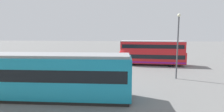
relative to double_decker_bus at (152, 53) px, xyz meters
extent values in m
plane|color=slate|center=(5.71, 1.52, -1.98)|extent=(160.00, 160.00, 0.00)
cube|color=red|center=(-0.01, 0.00, -0.72)|extent=(10.32, 3.14, 1.82)
cube|color=red|center=(-0.01, 0.00, 0.99)|extent=(10.01, 3.02, 1.62)
cube|color=black|center=(-0.01, 0.00, -0.51)|extent=(9.81, 3.13, 0.64)
cube|color=black|center=(-0.01, 0.00, 1.07)|extent=(9.50, 3.01, 0.60)
cube|color=#8C198C|center=(-0.01, 0.00, -1.38)|extent=(10.12, 3.16, 0.24)
cube|color=#B2B2B7|center=(-0.01, 0.00, 1.85)|extent=(10.01, 3.02, 0.10)
cylinder|color=black|center=(3.14, -0.20, -1.48)|extent=(1.15, 2.50, 1.00)
cylinder|color=black|center=(-2.80, 0.18, -1.48)|extent=(1.15, 2.50, 1.00)
cube|color=teal|center=(10.89, 15.72, -0.17)|extent=(14.89, 3.08, 3.12)
cube|color=black|center=(10.89, 15.72, 0.14)|extent=(14.30, 3.09, 0.90)
cube|color=gray|center=(10.89, 15.72, 1.49)|extent=(14.59, 2.85, 0.20)
cube|color=black|center=(10.89, 15.72, -1.86)|extent=(14.59, 2.93, 0.25)
cylinder|color=black|center=(7.82, 6.93, -1.56)|extent=(0.14, 0.14, 0.85)
cylinder|color=black|center=(7.67, 7.09, -1.56)|extent=(0.14, 0.14, 0.85)
cylinder|color=navy|center=(7.74, 7.01, -0.80)|extent=(0.45, 0.45, 0.66)
sphere|color=tan|center=(7.74, 7.01, -0.36)|extent=(0.23, 0.23, 0.23)
cylinder|color=#4C3F2D|center=(7.43, 9.45, -1.56)|extent=(0.14, 0.14, 0.84)
cylinder|color=#4C3F2D|center=(7.51, 9.24, -1.56)|extent=(0.14, 0.14, 0.84)
cylinder|color=maroon|center=(7.47, 9.34, -0.82)|extent=(0.41, 0.41, 0.65)
sphere|color=tan|center=(7.47, 9.34, -0.38)|extent=(0.23, 0.23, 0.23)
cube|color=gray|center=(9.93, 7.38, -0.93)|extent=(8.31, 0.42, 0.06)
cube|color=gray|center=(9.93, 7.38, -1.43)|extent=(8.31, 0.42, 0.06)
cylinder|color=gray|center=(5.78, 7.56, -1.46)|extent=(0.07, 0.07, 1.05)
cylinder|color=gray|center=(9.93, 7.38, -1.46)|extent=(0.07, 0.07, 1.05)
cylinder|color=gray|center=(14.09, 7.20, -1.46)|extent=(0.07, 0.07, 1.05)
cylinder|color=slate|center=(12.99, 8.15, -0.71)|extent=(0.10, 0.10, 2.55)
cube|color=white|center=(12.99, 8.19, 0.19)|extent=(1.08, 0.08, 0.55)
cylinder|color=#4C4C51|center=(-1.71, 8.49, 1.47)|extent=(0.16, 0.16, 6.91)
sphere|color=#F2EFCC|center=(-1.71, 8.49, 5.08)|extent=(0.36, 0.36, 0.36)
camera|label=1|loc=(3.71, 28.79, 3.24)|focal=28.59mm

